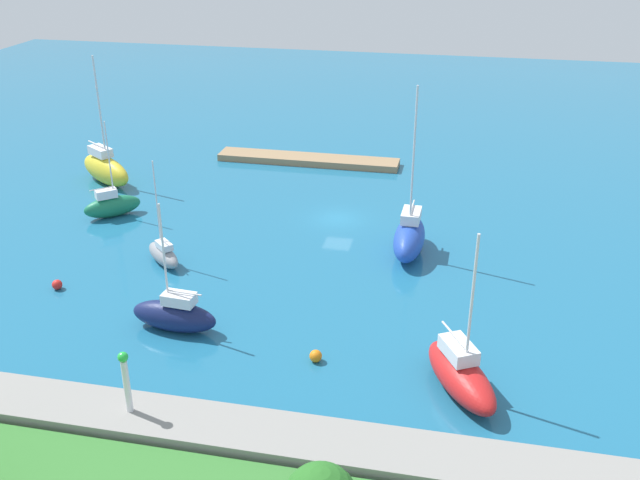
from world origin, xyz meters
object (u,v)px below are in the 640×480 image
(sailboat_yellow_far_south, at_px, (106,169))
(mooring_buoy_red, at_px, (57,285))
(sailboat_gray_far_north, at_px, (163,254))
(sailboat_navy_by_breakwater, at_px, (175,315))
(harbor_beacon, at_px, (126,378))
(pier_dock, at_px, (308,160))
(mooring_buoy_orange, at_px, (316,356))
(sailboat_red_west_end, at_px, (461,374))
(sailboat_green_along_channel, at_px, (112,205))
(sailboat_blue_mid_basin, at_px, (409,237))

(sailboat_yellow_far_south, relative_size, mooring_buoy_red, 17.18)
(sailboat_gray_far_north, xyz_separation_m, mooring_buoy_red, (6.08, 5.53, -0.47))
(sailboat_gray_far_north, bearing_deg, sailboat_navy_by_breakwater, 160.07)
(harbor_beacon, xyz_separation_m, sailboat_gray_far_north, (6.21, -18.87, -2.53))
(sailboat_gray_far_north, distance_m, sailboat_navy_by_breakwater, 10.07)
(pier_dock, distance_m, sailboat_navy_by_breakwater, 35.15)
(sailboat_gray_far_north, height_order, sailboat_navy_by_breakwater, sailboat_navy_by_breakwater)
(harbor_beacon, xyz_separation_m, mooring_buoy_orange, (-8.42, -8.25, -2.99))
(sailboat_navy_by_breakwater, distance_m, sailboat_yellow_far_south, 30.28)
(mooring_buoy_orange, bearing_deg, sailboat_yellow_far_south, -43.73)
(pier_dock, xyz_separation_m, sailboat_yellow_far_south, (18.70, 10.45, 1.22))
(sailboat_red_west_end, distance_m, mooring_buoy_red, 30.26)
(mooring_buoy_red, distance_m, mooring_buoy_orange, 21.33)
(pier_dock, height_order, sailboat_red_west_end, sailboat_red_west_end)
(sailboat_gray_far_north, xyz_separation_m, sailboat_green_along_channel, (8.37, -7.98, 0.24))
(sailboat_gray_far_north, height_order, sailboat_yellow_far_south, sailboat_yellow_far_south)
(sailboat_blue_mid_basin, height_order, mooring_buoy_orange, sailboat_blue_mid_basin)
(sailboat_red_west_end, bearing_deg, sailboat_gray_far_north, -145.59)
(harbor_beacon, height_order, sailboat_gray_far_north, sailboat_gray_far_north)
(pier_dock, height_order, sailboat_blue_mid_basin, sailboat_blue_mid_basin)
(sailboat_gray_far_north, xyz_separation_m, sailboat_navy_by_breakwater, (-4.64, 8.93, 0.31))
(sailboat_gray_far_north, bearing_deg, sailboat_yellow_far_south, -8.04)
(pier_dock, relative_size, harbor_beacon, 5.35)
(pier_dock, relative_size, sailboat_red_west_end, 1.93)
(mooring_buoy_orange, bearing_deg, sailboat_blue_mid_basin, -104.41)
(mooring_buoy_orange, bearing_deg, sailboat_green_along_channel, -38.95)
(pier_dock, bearing_deg, sailboat_navy_by_breakwater, 88.13)
(sailboat_red_west_end, relative_size, mooring_buoy_orange, 13.00)
(sailboat_blue_mid_basin, bearing_deg, sailboat_red_west_end, 16.10)
(sailboat_red_west_end, bearing_deg, sailboat_navy_by_breakwater, -127.59)
(harbor_beacon, height_order, sailboat_blue_mid_basin, sailboat_blue_mid_basin)
(sailboat_navy_by_breakwater, xyz_separation_m, sailboat_red_west_end, (-18.87, 2.87, 0.06))
(sailboat_yellow_far_south, distance_m, mooring_buoy_red, 22.36)
(sailboat_blue_mid_basin, bearing_deg, sailboat_green_along_channel, -93.49)
(sailboat_navy_by_breakwater, bearing_deg, sailboat_yellow_far_south, -50.05)
(harbor_beacon, bearing_deg, sailboat_red_west_end, -157.81)
(sailboat_green_along_channel, bearing_deg, sailboat_blue_mid_basin, -46.65)
(pier_dock, height_order, sailboat_yellow_far_south, sailboat_yellow_far_south)
(sailboat_green_along_channel, height_order, sailboat_blue_mid_basin, sailboat_blue_mid_basin)
(harbor_beacon, bearing_deg, mooring_buoy_red, -47.35)
(sailboat_green_along_channel, bearing_deg, sailboat_navy_by_breakwater, -94.39)
(pier_dock, bearing_deg, sailboat_red_west_end, 115.01)
(pier_dock, xyz_separation_m, mooring_buoy_red, (11.87, 31.71, 0.02))
(sailboat_green_along_channel, relative_size, mooring_buoy_red, 11.76)
(sailboat_yellow_far_south, xyz_separation_m, sailboat_blue_mid_basin, (-31.75, 9.98, -0.04))
(pier_dock, height_order, mooring_buoy_red, mooring_buoy_red)
(pier_dock, xyz_separation_m, sailboat_gray_far_north, (5.79, 26.19, 0.49))
(pier_dock, bearing_deg, harbor_beacon, 90.53)
(pier_dock, relative_size, sailboat_navy_by_breakwater, 2.20)
(sailboat_gray_far_north, height_order, mooring_buoy_orange, sailboat_gray_far_north)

